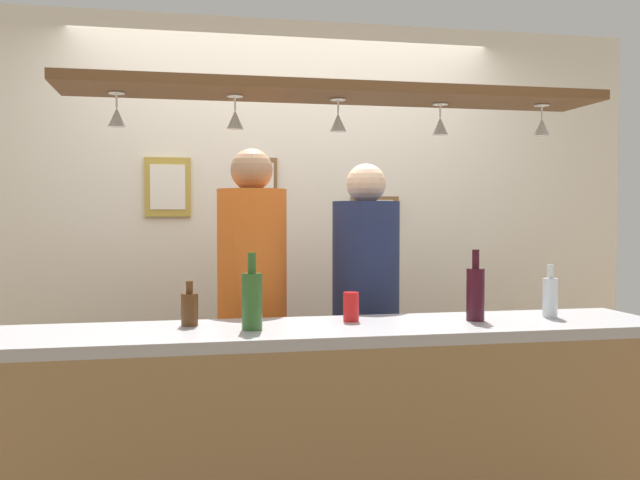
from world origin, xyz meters
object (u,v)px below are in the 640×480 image
person_middle_navy_shirt (366,297)px  bottle_beer_brown_stubby (190,308)px  picture_frame_lower_pair (375,211)px  drink_can (351,307)px  bottle_wine_dark_red (475,293)px  person_left_orange_shirt (252,291)px  picture_frame_caricature (168,187)px  bottle_champagne_green (252,299)px  picture_frame_crest (262,180)px  bottle_soda_clear (550,296)px

person_middle_navy_shirt → bottle_beer_brown_stubby: person_middle_navy_shirt is taller
picture_frame_lower_pair → drink_can: bearing=-110.0°
bottle_wine_dark_red → bottle_beer_brown_stubby: bottle_wine_dark_red is taller
person_left_orange_shirt → picture_frame_lower_pair: bearing=40.6°
picture_frame_caricature → picture_frame_lower_pair: bearing=0.0°
bottle_champagne_green → drink_can: (0.43, 0.13, -0.06)m
picture_frame_crest → picture_frame_lower_pair: bearing=0.0°
picture_frame_lower_pair → picture_frame_crest: bearing=180.0°
picture_frame_caricature → picture_frame_lower_pair: (1.24, 0.00, -0.14)m
bottle_beer_brown_stubby → bottle_champagne_green: size_ratio=0.60×
person_left_orange_shirt → drink_can: (0.35, -0.60, -0.01)m
bottle_champagne_green → picture_frame_lower_pair: 1.74m
person_left_orange_shirt → bottle_beer_brown_stubby: (-0.31, -0.58, -0.00)m
person_middle_navy_shirt → bottle_beer_brown_stubby: 1.06m
drink_can → bottle_beer_brown_stubby: bearing=178.5°
person_left_orange_shirt → bottle_wine_dark_red: (0.87, -0.68, 0.05)m
person_left_orange_shirt → picture_frame_lower_pair: (0.83, 0.71, 0.40)m
picture_frame_crest → picture_frame_caricature: bearing=180.0°
picture_frame_crest → bottle_beer_brown_stubby: bearing=-109.1°
person_middle_navy_shirt → drink_can: 0.64m
person_middle_navy_shirt → picture_frame_caricature: (-0.99, 0.71, 0.58)m
person_left_orange_shirt → picture_frame_caricature: (-0.41, 0.71, 0.53)m
bottle_soda_clear → picture_frame_crest: bearing=128.8°
drink_can → person_left_orange_shirt: bearing=120.4°
drink_can → picture_frame_crest: size_ratio=0.47×
bottle_soda_clear → picture_frame_crest: size_ratio=0.88×
bottle_soda_clear → drink_can: 0.88m
person_left_orange_shirt → picture_frame_caricature: 0.98m
person_middle_navy_shirt → picture_frame_lower_pair: size_ratio=5.67×
person_left_orange_shirt → picture_frame_crest: bearing=79.3°
bottle_wine_dark_red → bottle_soda_clear: bottle_wine_dark_red is taller
bottle_soda_clear → bottle_champagne_green: bearing=-176.6°
person_left_orange_shirt → person_middle_navy_shirt: size_ratio=1.04×
bottle_champagne_green → drink_can: bottle_champagne_green is taller
person_left_orange_shirt → bottle_wine_dark_red: 1.11m
person_middle_navy_shirt → bottle_champagne_green: (-0.66, -0.73, 0.09)m
bottle_wine_dark_red → picture_frame_crest: (-0.74, 1.39, 0.54)m
bottle_champagne_green → picture_frame_crest: (0.21, 1.44, 0.54)m
person_middle_navy_shirt → bottle_wine_dark_red: (0.29, -0.68, 0.09)m
bottle_soda_clear → bottle_beer_brown_stubby: bottle_soda_clear is taller
person_left_orange_shirt → bottle_wine_dark_red: bearing=-38.2°
bottle_beer_brown_stubby → drink_can: size_ratio=1.48×
bottle_wine_dark_red → drink_can: bearing=170.7°
bottle_beer_brown_stubby → drink_can: bottle_beer_brown_stubby is taller
bottle_wine_dark_red → picture_frame_caricature: (-1.28, 1.39, 0.49)m
bottle_champagne_green → picture_frame_caricature: (-0.33, 1.44, 0.49)m
bottle_beer_brown_stubby → picture_frame_lower_pair: bearing=48.6°
person_left_orange_shirt → bottle_beer_brown_stubby: 0.66m
picture_frame_caricature → picture_frame_lower_pair: picture_frame_caricature is taller
picture_frame_lower_pair → bottle_soda_clear: bearing=-73.5°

